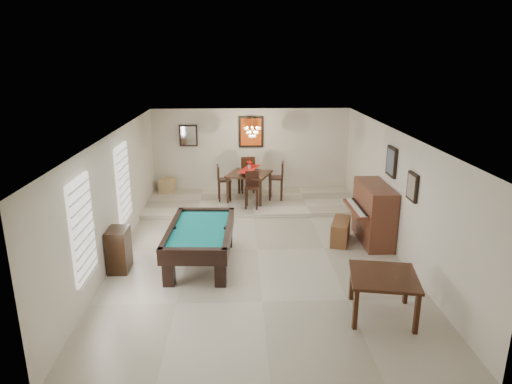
{
  "coord_description": "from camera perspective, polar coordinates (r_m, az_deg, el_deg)",
  "views": [
    {
      "loc": [
        -0.39,
        -9.31,
        4.13
      ],
      "look_at": [
        0.0,
        0.6,
        1.15
      ],
      "focal_mm": 32.0,
      "sensor_mm": 36.0,
      "label": 1
    }
  ],
  "objects": [
    {
      "name": "chandelier",
      "position": [
        12.67,
        -0.46,
        7.96
      ],
      "size": [
        0.44,
        0.44,
        0.6
      ],
      "primitive_type": null,
      "color": "#FFE5B2",
      "rests_on": "ceiling"
    },
    {
      "name": "dining_chair_south",
      "position": [
        12.36,
        -0.54,
        0.21
      ],
      "size": [
        0.41,
        0.41,
        0.99
      ],
      "primitive_type": null,
      "rotation": [
        0.0,
        0.0,
        -0.11
      ],
      "color": "black",
      "rests_on": "dining_step"
    },
    {
      "name": "dining_chair_north",
      "position": [
        13.82,
        -1.07,
        2.28
      ],
      "size": [
        0.45,
        0.45,
        1.13
      ],
      "primitive_type": null,
      "rotation": [
        0.0,
        0.0,
        3.22
      ],
      "color": "black",
      "rests_on": "dining_step"
    },
    {
      "name": "piano_bench",
      "position": [
        10.68,
        10.53,
        -4.84
      ],
      "size": [
        0.64,
        1.0,
        0.52
      ],
      "primitive_type": "cube",
      "rotation": [
        0.0,
        0.0,
        -0.32
      ],
      "color": "brown",
      "rests_on": "ground_plane"
    },
    {
      "name": "dining_step",
      "position": [
        13.21,
        -0.45,
        -1.22
      ],
      "size": [
        6.0,
        2.5,
        0.12
      ],
      "primitive_type": "cube",
      "color": "beige",
      "rests_on": "ground_plane"
    },
    {
      "name": "dining_chair_west",
      "position": [
        13.07,
        -3.98,
        1.18
      ],
      "size": [
        0.42,
        0.42,
        1.03
      ],
      "primitive_type": null,
      "rotation": [
        0.0,
        0.0,
        1.68
      ],
      "color": "black",
      "rests_on": "dining_step"
    },
    {
      "name": "apothecary_chest",
      "position": [
        9.5,
        -16.76,
        -6.92
      ],
      "size": [
        0.39,
        0.58,
        0.87
      ],
      "primitive_type": "cube",
      "color": "black",
      "rests_on": "ground_plane"
    },
    {
      "name": "square_table",
      "position": [
        7.92,
        15.51,
        -12.34
      ],
      "size": [
        1.23,
        1.23,
        0.73
      ],
      "primitive_type": null,
      "rotation": [
        0.0,
        0.0,
        -0.18
      ],
      "color": "black",
      "rests_on": "ground_plane"
    },
    {
      "name": "wall_right",
      "position": [
        10.31,
        17.04,
        0.03
      ],
      "size": [
        0.04,
        9.0,
        2.6
      ],
      "primitive_type": "cube",
      "color": "silver",
      "rests_on": "ground_plane"
    },
    {
      "name": "window_left_front",
      "position": [
        8.05,
        -20.87,
        -4.27
      ],
      "size": [
        0.06,
        1.0,
        1.7
      ],
      "primitive_type": "cube",
      "color": "white",
      "rests_on": "wall_left"
    },
    {
      "name": "window_left_rear",
      "position": [
        10.6,
        -16.26,
        1.11
      ],
      "size": [
        0.06,
        1.0,
        1.7
      ],
      "primitive_type": "cube",
      "color": "white",
      "rests_on": "wall_left"
    },
    {
      "name": "ground_plane",
      "position": [
        10.2,
        0.13,
        -7.23
      ],
      "size": [
        6.0,
        9.0,
        0.02
      ],
      "primitive_type": "cube",
      "color": "beige"
    },
    {
      "name": "pool_table",
      "position": [
        9.45,
        -6.94,
        -6.75
      ],
      "size": [
        1.37,
        2.38,
        0.77
      ],
      "primitive_type": null,
      "rotation": [
        0.0,
        0.0,
        -0.05
      ],
      "color": "black",
      "rests_on": "ground_plane"
    },
    {
      "name": "dining_table",
      "position": [
        13.09,
        -0.85,
        0.96
      ],
      "size": [
        1.41,
        1.41,
        0.91
      ],
      "primitive_type": null,
      "rotation": [
        0.0,
        0.0,
        -0.34
      ],
      "color": "black",
      "rests_on": "dining_step"
    },
    {
      "name": "ceiling",
      "position": [
        9.45,
        0.14,
        7.4
      ],
      "size": [
        6.0,
        9.0,
        0.04
      ],
      "primitive_type": "cube",
      "color": "white",
      "rests_on": "wall_back"
    },
    {
      "name": "flower_vase",
      "position": [
        12.94,
        -0.87,
        3.43
      ],
      "size": [
        0.17,
        0.17,
        0.24
      ],
      "primitive_type": null,
      "rotation": [
        0.0,
        0.0,
        0.21
      ],
      "color": "#A11A0D",
      "rests_on": "dining_table"
    },
    {
      "name": "corner_bench",
      "position": [
        14.17,
        -11.04,
        0.85
      ],
      "size": [
        0.49,
        0.55,
        0.42
      ],
      "primitive_type": "cube",
      "rotation": [
        0.0,
        0.0,
        -0.29
      ],
      "color": "tan",
      "rests_on": "dining_step"
    },
    {
      "name": "wall_back",
      "position": [
        14.11,
        -0.62,
        5.15
      ],
      "size": [
        6.0,
        0.04,
        2.6
      ],
      "primitive_type": "cube",
      "color": "silver",
      "rests_on": "ground_plane"
    },
    {
      "name": "right_picture_lower",
      "position": [
        9.29,
        18.98,
        0.62
      ],
      "size": [
        0.06,
        0.45,
        0.55
      ],
      "primitive_type": "cube",
      "color": "gray",
      "rests_on": "wall_right"
    },
    {
      "name": "wall_front",
      "position": [
        5.6,
        2.09,
        -13.67
      ],
      "size": [
        6.0,
        0.04,
        2.6
      ],
      "primitive_type": "cube",
      "color": "silver",
      "rests_on": "ground_plane"
    },
    {
      "name": "back_mirror",
      "position": [
        14.05,
        -8.45,
        7.0
      ],
      "size": [
        0.55,
        0.06,
        0.65
      ],
      "primitive_type": "cube",
      "color": "white",
      "rests_on": "wall_back"
    },
    {
      "name": "upright_piano",
      "position": [
        10.73,
        13.69,
        -2.6
      ],
      "size": [
        0.9,
        1.61,
        1.34
      ],
      "primitive_type": null,
      "color": "brown",
      "rests_on": "ground_plane"
    },
    {
      "name": "wall_left",
      "position": [
        10.08,
        -17.16,
        -0.36
      ],
      "size": [
        0.04,
        9.0,
        2.6
      ],
      "primitive_type": "cube",
      "color": "silver",
      "rests_on": "ground_plane"
    },
    {
      "name": "right_picture_upper",
      "position": [
        10.42,
        16.59,
        3.66
      ],
      "size": [
        0.06,
        0.55,
        0.65
      ],
      "primitive_type": "cube",
      "color": "slate",
      "rests_on": "wall_right"
    },
    {
      "name": "dining_chair_east",
      "position": [
        13.12,
        2.52,
        1.42
      ],
      "size": [
        0.46,
        0.46,
        1.1
      ],
      "primitive_type": null,
      "rotation": [
        0.0,
        0.0,
        -1.71
      ],
      "color": "black",
      "rests_on": "dining_step"
    },
    {
      "name": "back_painting",
      "position": [
        13.96,
        -0.62,
        7.53
      ],
      "size": [
        0.75,
        0.06,
        0.95
      ],
      "primitive_type": "cube",
      "color": "#D84C14",
      "rests_on": "wall_back"
    }
  ]
}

